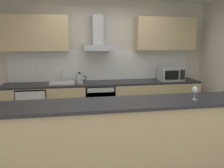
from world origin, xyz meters
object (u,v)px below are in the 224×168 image
range_hood (98,39)px  kettle (80,78)px  sink (62,82)px  wine_glass (195,90)px  oven (99,103)px  refrigerator (34,108)px  microwave (171,74)px

range_hood → kettle: bearing=-157.8°
sink → range_hood: 1.15m
wine_glass → range_hood: bearing=114.6°
oven → range_hood: size_ratio=1.11×
oven → refrigerator: oven is taller
sink → oven: bearing=-0.8°
microwave → wine_glass: bearing=-106.0°
wine_glass → oven: bearing=116.0°
kettle → wine_glass: bearing=-55.3°
microwave → kettle: bearing=-179.8°
oven → microwave: 1.69m
kettle → range_hood: (0.40, 0.16, 0.78)m
sink → kettle: (0.35, -0.04, 0.08)m
microwave → sink: microwave is taller
sink → wine_glass: (1.75, -2.06, 0.20)m
refrigerator → microwave: microwave is taller
refrigerator → range_hood: size_ratio=1.18×
oven → sink: sink is taller
microwave → range_hood: 1.75m
kettle → sink: bearing=172.7°
refrigerator → kettle: (0.94, -0.03, 0.58)m
microwave → wine_glass: microwave is taller
oven → kettle: bearing=-175.2°
range_hood → sink: bearing=-171.0°
microwave → wine_glass: size_ratio=2.81×
microwave → oven: bearing=179.0°
oven → refrigerator: size_ratio=0.94×
kettle → range_hood: range_hood is taller
sink → wine_glass: size_ratio=2.81×
oven → refrigerator: bearing=-179.9°
sink → kettle: 0.36m
oven → range_hood: (-0.00, 0.13, 1.33)m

